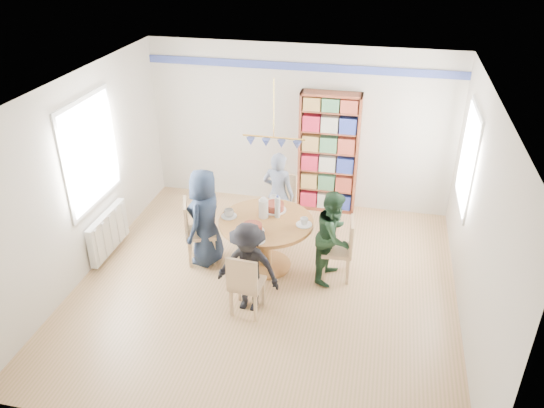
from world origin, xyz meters
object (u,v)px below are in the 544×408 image
(chair_far, at_px, (282,200))
(chair_near, at_px, (245,283))
(dining_table, at_px, (266,233))
(chair_right, at_px, (343,246))
(person_right, at_px, (334,236))
(chair_left, at_px, (195,229))
(radiator, at_px, (108,232))
(bookshelf, at_px, (328,154))
(person_far, at_px, (278,195))
(person_near, at_px, (248,268))
(person_left, at_px, (205,217))

(chair_far, relative_size, chair_near, 1.04)
(dining_table, height_order, chair_right, chair_right)
(dining_table, distance_m, person_right, 0.94)
(chair_right, bearing_deg, chair_left, -178.90)
(radiator, distance_m, chair_far, 2.63)
(bookshelf, bearing_deg, chair_near, -101.95)
(chair_left, height_order, person_far, person_far)
(person_far, height_order, bookshelf, bookshelf)
(dining_table, distance_m, chair_far, 1.08)
(radiator, distance_m, person_near, 2.45)
(chair_left, bearing_deg, person_right, 0.40)
(chair_left, bearing_deg, radiator, -175.63)
(chair_left, bearing_deg, person_left, 8.10)
(radiator, distance_m, chair_right, 3.39)
(person_left, xyz_separation_m, person_right, (1.79, -0.01, -0.06))
(person_near, bearing_deg, person_right, 47.02)
(chair_left, distance_m, chair_right, 2.08)
(person_left, distance_m, person_far, 1.27)
(chair_far, distance_m, bookshelf, 1.12)
(chair_near, bearing_deg, person_right, 46.95)
(chair_right, bearing_deg, radiator, -177.64)
(radiator, height_order, person_far, person_far)
(chair_left, xyz_separation_m, person_near, (1.01, -0.87, 0.09))
(chair_far, relative_size, person_far, 0.67)
(chair_right, bearing_deg, person_left, -179.47)
(chair_right, height_order, person_near, person_near)
(chair_far, bearing_deg, person_near, -90.30)
(person_far, bearing_deg, radiator, 35.45)
(radiator, relative_size, person_near, 0.82)
(person_right, xyz_separation_m, person_far, (-0.95, 0.95, 0.03))
(chair_far, bearing_deg, dining_table, -90.05)
(chair_far, relative_size, person_right, 0.70)
(person_right, distance_m, person_far, 1.35)
(dining_table, xyz_separation_m, person_right, (0.93, -0.05, 0.10))
(dining_table, bearing_deg, person_near, -90.60)
(person_right, bearing_deg, chair_far, 51.14)
(dining_table, height_order, person_right, person_right)
(dining_table, height_order, bookshelf, bookshelf)
(person_near, bearing_deg, person_far, 94.19)
(radiator, height_order, chair_far, chair_far)
(person_left, bearing_deg, person_near, 52.76)
(chair_left, relative_size, person_left, 0.67)
(person_right, distance_m, bookshelf, 1.98)
(radiator, height_order, chair_left, chair_left)
(dining_table, relative_size, person_near, 1.06)
(chair_right, relative_size, person_near, 0.73)
(radiator, bearing_deg, person_left, 4.77)
(chair_far, xyz_separation_m, chair_near, (-0.02, -2.14, -0.02))
(person_far, xyz_separation_m, bookshelf, (0.63, 0.97, 0.31))
(person_left, height_order, person_near, person_left)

